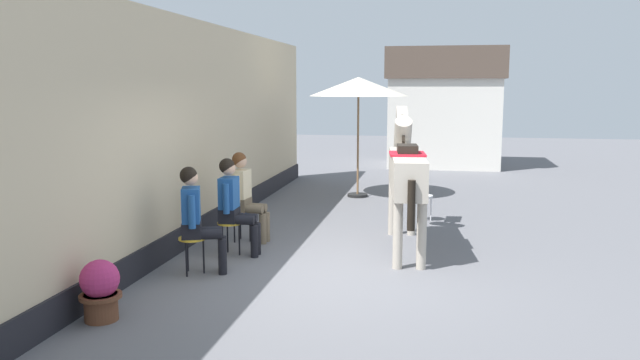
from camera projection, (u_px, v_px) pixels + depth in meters
name	position (u px, v px, depth m)	size (l,w,h in m)	color
ground_plane	(362.00, 226.00, 10.94)	(40.00, 40.00, 0.00)	slate
pub_facade_wall	(187.00, 142.00, 9.72)	(0.34, 14.00, 3.40)	#CCB793
distant_cottage	(444.00, 106.00, 18.94)	(3.40, 2.60, 3.50)	silver
seated_visitor_near	(196.00, 214.00, 8.03)	(0.61, 0.49, 1.39)	gold
seated_visitor_middle	(233.00, 202.00, 8.92)	(0.61, 0.49, 1.39)	gold
seated_visitor_far	(245.00, 192.00, 9.72)	(0.61, 0.49, 1.39)	#194C99
saddled_horse_center	(406.00, 171.00, 9.26)	(0.68, 2.99, 2.06)	#B2A899
flower_planter_near	(100.00, 289.00, 6.47)	(0.43, 0.43, 0.64)	brown
cafe_parasol	(358.00, 87.00, 13.46)	(2.10, 2.10, 2.58)	black
spare_stool_white	(424.00, 199.00, 11.29)	(0.32, 0.32, 0.46)	white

